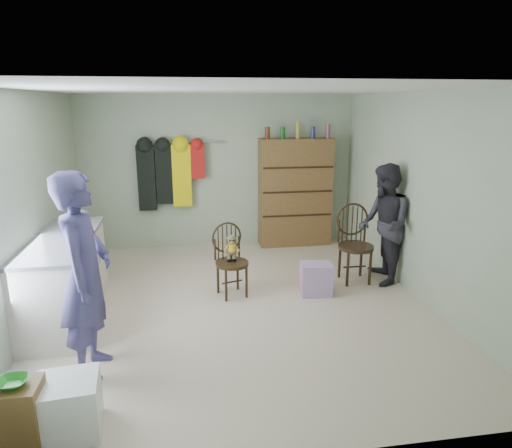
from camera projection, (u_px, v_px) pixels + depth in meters
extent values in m
plane|color=beige|center=(238.00, 305.00, 5.52)|extent=(5.00, 5.00, 0.00)
plane|color=#ABB99B|center=(219.00, 172.00, 7.58)|extent=(4.50, 0.00, 4.50)
plane|color=#ABB99B|center=(27.00, 211.00, 4.85)|extent=(0.00, 5.00, 5.00)
plane|color=#ABB99B|center=(421.00, 198.00, 5.53)|extent=(0.00, 5.00, 5.00)
plane|color=white|center=(236.00, 90.00, 4.87)|extent=(5.00, 5.00, 0.00)
cube|color=silver|center=(65.00, 280.00, 5.10)|extent=(0.60, 1.80, 0.90)
cube|color=slate|center=(60.00, 240.00, 4.98)|extent=(0.64, 1.86, 0.04)
cylinder|color=#99999E|center=(85.00, 286.00, 4.70)|extent=(0.02, 0.02, 0.14)
cylinder|color=#99999E|center=(100.00, 258.00, 5.56)|extent=(0.02, 0.02, 0.14)
cube|color=brown|center=(17.00, 416.00, 3.19)|extent=(0.34, 0.29, 0.49)
imported|color=green|center=(12.00, 382.00, 3.12)|extent=(0.21, 0.21, 0.05)
cube|color=white|center=(69.00, 406.00, 3.35)|extent=(0.48, 0.46, 0.42)
cylinder|color=#362313|center=(232.00, 263.00, 5.68)|extent=(0.51, 0.51, 0.04)
cylinder|color=#362313|center=(226.00, 286.00, 5.56)|extent=(0.03, 0.03, 0.41)
cylinder|color=#362313|center=(246.00, 282.00, 5.67)|extent=(0.03, 0.03, 0.41)
cylinder|color=#362313|center=(218.00, 278.00, 5.81)|extent=(0.03, 0.03, 0.41)
cylinder|color=#362313|center=(238.00, 275.00, 5.92)|extent=(0.03, 0.03, 0.41)
torus|color=#362313|center=(227.00, 237.00, 5.75)|extent=(0.39, 0.14, 0.40)
cylinder|color=#362313|center=(215.00, 250.00, 5.71)|extent=(0.03, 0.03, 0.27)
cylinder|color=#362313|center=(239.00, 246.00, 5.84)|extent=(0.03, 0.03, 0.27)
cylinder|color=yellow|center=(232.00, 248.00, 5.64)|extent=(0.11, 0.11, 0.10)
cylinder|color=#475128|center=(232.00, 255.00, 5.67)|extent=(0.06, 0.06, 0.15)
sphere|color=#9E7042|center=(231.00, 240.00, 5.62)|extent=(0.09, 0.09, 0.09)
cylinder|color=#475128|center=(231.00, 237.00, 5.61)|extent=(0.08, 0.08, 0.03)
cube|color=black|center=(232.00, 241.00, 5.58)|extent=(0.07, 0.01, 0.02)
cylinder|color=#362313|center=(356.00, 247.00, 6.12)|extent=(0.47, 0.47, 0.05)
cylinder|color=#362313|center=(348.00, 270.00, 6.01)|extent=(0.04, 0.04, 0.47)
cylinder|color=#362313|center=(370.00, 268.00, 6.06)|extent=(0.04, 0.04, 0.47)
cylinder|color=#362313|center=(340.00, 261.00, 6.32)|extent=(0.04, 0.04, 0.47)
cylinder|color=#362313|center=(361.00, 260.00, 6.37)|extent=(0.04, 0.04, 0.47)
torus|color=#362313|center=(352.00, 219.00, 6.21)|extent=(0.46, 0.03, 0.46)
cylinder|color=#362313|center=(339.00, 231.00, 6.21)|extent=(0.03, 0.03, 0.31)
cylinder|color=#362313|center=(365.00, 230.00, 6.27)|extent=(0.03, 0.03, 0.31)
cube|color=pink|center=(316.00, 279.00, 5.78)|extent=(0.41, 0.34, 0.41)
imported|color=#464178|center=(85.00, 275.00, 3.95)|extent=(0.48, 0.70, 1.84)
imported|color=#2D2B33|center=(384.00, 225.00, 6.03)|extent=(0.74, 0.88, 1.61)
cube|color=brown|center=(295.00, 193.00, 7.67)|extent=(1.20, 0.38, 1.80)
cube|color=#362313|center=(297.00, 215.00, 7.58)|extent=(1.16, 0.02, 0.03)
cube|color=#362313|center=(298.00, 192.00, 7.47)|extent=(1.16, 0.02, 0.03)
cube|color=#362313|center=(298.00, 167.00, 7.37)|extent=(1.16, 0.02, 0.03)
cylinder|color=#592D14|center=(267.00, 133.00, 7.24)|extent=(0.08, 0.08, 0.20)
cylinder|color=#19591E|center=(283.00, 133.00, 7.28)|extent=(0.08, 0.08, 0.19)
cylinder|color=#A59933|center=(298.00, 131.00, 7.30)|extent=(0.07, 0.07, 0.26)
cylinder|color=navy|center=(313.00, 133.00, 7.35)|extent=(0.08, 0.08, 0.19)
cylinder|color=#8C3F59|center=(328.00, 131.00, 7.38)|extent=(0.07, 0.07, 0.22)
cylinder|color=#99999E|center=(194.00, 142.00, 7.33)|extent=(1.00, 0.02, 0.02)
cube|color=black|center=(147.00, 178.00, 7.30)|extent=(0.28, 0.10, 1.05)
cube|color=black|center=(164.00, 175.00, 7.33)|extent=(0.26, 0.10, 0.95)
cube|color=yellow|center=(182.00, 176.00, 7.38)|extent=(0.30, 0.10, 1.00)
cube|color=red|center=(198.00, 161.00, 7.36)|extent=(0.22, 0.10, 0.55)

